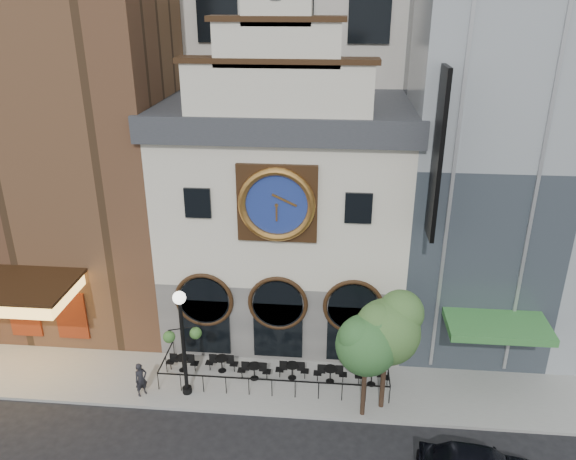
{
  "coord_description": "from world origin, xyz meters",
  "views": [
    {
      "loc": [
        2.61,
        -19.31,
        17.19
      ],
      "look_at": [
        0.3,
        6.0,
        6.4
      ],
      "focal_mm": 35.0,
      "sensor_mm": 36.0,
      "label": 1
    }
  ],
  "objects_px": {
    "bistro_2": "(254,371)",
    "pedestrian": "(141,380)",
    "tree_left": "(368,340)",
    "bistro_4": "(330,374)",
    "bistro_0": "(183,362)",
    "bistro_3": "(292,370)",
    "bistro_5": "(372,376)",
    "lamppost": "(182,332)",
    "tree_right": "(388,327)",
    "bistro_1": "(222,363)"
  },
  "relations": [
    {
      "from": "tree_left",
      "to": "bistro_0",
      "type": "bearing_deg",
      "value": 165.39
    },
    {
      "from": "bistro_5",
      "to": "bistro_2",
      "type": "bearing_deg",
      "value": -179.32
    },
    {
      "from": "bistro_0",
      "to": "bistro_4",
      "type": "relative_size",
      "value": 1.0
    },
    {
      "from": "bistro_1",
      "to": "pedestrian",
      "type": "bearing_deg",
      "value": -148.41
    },
    {
      "from": "bistro_4",
      "to": "lamppost",
      "type": "bearing_deg",
      "value": -168.02
    },
    {
      "from": "lamppost",
      "to": "tree_right",
      "type": "xyz_separation_m",
      "value": [
        8.91,
        -0.07,
        0.86
      ]
    },
    {
      "from": "bistro_0",
      "to": "bistro_2",
      "type": "xyz_separation_m",
      "value": [
        3.57,
        -0.32,
        0.0
      ]
    },
    {
      "from": "bistro_2",
      "to": "bistro_0",
      "type": "bearing_deg",
      "value": 174.81
    },
    {
      "from": "bistro_5",
      "to": "lamppost",
      "type": "distance_m",
      "value": 9.05
    },
    {
      "from": "bistro_2",
      "to": "tree_right",
      "type": "distance_m",
      "value": 7.14
    },
    {
      "from": "bistro_5",
      "to": "tree_right",
      "type": "xyz_separation_m",
      "value": [
        0.42,
        -1.42,
        3.68
      ]
    },
    {
      "from": "bistro_2",
      "to": "pedestrian",
      "type": "xyz_separation_m",
      "value": [
        -4.95,
        -1.58,
        0.36
      ]
    },
    {
      "from": "tree_right",
      "to": "bistro_4",
      "type": "bearing_deg",
      "value": 148.22
    },
    {
      "from": "tree_left",
      "to": "tree_right",
      "type": "relative_size",
      "value": 0.92
    },
    {
      "from": "bistro_0",
      "to": "tree_right",
      "type": "relative_size",
      "value": 0.28
    },
    {
      "from": "bistro_1",
      "to": "lamppost",
      "type": "distance_m",
      "value": 3.55
    },
    {
      "from": "bistro_1",
      "to": "bistro_2",
      "type": "height_order",
      "value": "same"
    },
    {
      "from": "tree_right",
      "to": "tree_left",
      "type": "bearing_deg",
      "value": -145.78
    },
    {
      "from": "bistro_0",
      "to": "bistro_5",
      "type": "height_order",
      "value": "same"
    },
    {
      "from": "pedestrian",
      "to": "bistro_4",
      "type": "bearing_deg",
      "value": -36.81
    },
    {
      "from": "bistro_5",
      "to": "lamppost",
      "type": "xyz_separation_m",
      "value": [
        -8.49,
        -1.35,
        2.82
      ]
    },
    {
      "from": "lamppost",
      "to": "bistro_1",
      "type": "bearing_deg",
      "value": 33.29
    },
    {
      "from": "tree_right",
      "to": "bistro_3",
      "type": "bearing_deg",
      "value": 159.47
    },
    {
      "from": "bistro_1",
      "to": "bistro_2",
      "type": "relative_size",
      "value": 1.0
    },
    {
      "from": "bistro_3",
      "to": "pedestrian",
      "type": "relative_size",
      "value": 0.96
    },
    {
      "from": "bistro_1",
      "to": "tree_right",
      "type": "distance_m",
      "value": 8.65
    },
    {
      "from": "bistro_0",
      "to": "bistro_2",
      "type": "bearing_deg",
      "value": -5.19
    },
    {
      "from": "bistro_3",
      "to": "bistro_5",
      "type": "height_order",
      "value": "same"
    },
    {
      "from": "bistro_4",
      "to": "bistro_5",
      "type": "bearing_deg",
      "value": -1.21
    },
    {
      "from": "bistro_0",
      "to": "bistro_3",
      "type": "relative_size",
      "value": 1.0
    },
    {
      "from": "bistro_1",
      "to": "lamppost",
      "type": "bearing_deg",
      "value": -126.64
    },
    {
      "from": "bistro_1",
      "to": "tree_right",
      "type": "relative_size",
      "value": 0.28
    },
    {
      "from": "bistro_5",
      "to": "lamppost",
      "type": "relative_size",
      "value": 0.3
    },
    {
      "from": "lamppost",
      "to": "tree_left",
      "type": "relative_size",
      "value": 1.02
    },
    {
      "from": "bistro_1",
      "to": "bistro_5",
      "type": "height_order",
      "value": "same"
    },
    {
      "from": "bistro_1",
      "to": "bistro_4",
      "type": "xyz_separation_m",
      "value": [
        5.26,
        -0.34,
        0.0
      ]
    },
    {
      "from": "bistro_3",
      "to": "bistro_1",
      "type": "bearing_deg",
      "value": 176.08
    },
    {
      "from": "bistro_0",
      "to": "lamppost",
      "type": "distance_m",
      "value": 3.31
    },
    {
      "from": "bistro_2",
      "to": "tree_right",
      "type": "xyz_separation_m",
      "value": [
        5.97,
        -1.36,
        3.68
      ]
    },
    {
      "from": "bistro_3",
      "to": "pedestrian",
      "type": "xyz_separation_m",
      "value": [
        -6.75,
        -1.79,
        0.36
      ]
    },
    {
      "from": "bistro_3",
      "to": "lamppost",
      "type": "xyz_separation_m",
      "value": [
        -4.73,
        -1.49,
        2.82
      ]
    },
    {
      "from": "lamppost",
      "to": "tree_right",
      "type": "bearing_deg",
      "value": -20.55
    },
    {
      "from": "bistro_3",
      "to": "lamppost",
      "type": "height_order",
      "value": "lamppost"
    },
    {
      "from": "bistro_0",
      "to": "bistro_3",
      "type": "xyz_separation_m",
      "value": [
        5.36,
        -0.12,
        0.0
      ]
    },
    {
      "from": "bistro_0",
      "to": "lamppost",
      "type": "xyz_separation_m",
      "value": [
        0.63,
        -1.61,
        2.82
      ]
    },
    {
      "from": "bistro_2",
      "to": "bistro_5",
      "type": "bearing_deg",
      "value": 0.68
    },
    {
      "from": "pedestrian",
      "to": "tree_left",
      "type": "xyz_separation_m",
      "value": [
        10.07,
        -0.35,
        2.98
      ]
    },
    {
      "from": "tree_left",
      "to": "bistro_4",
      "type": "bearing_deg",
      "value": 126.3
    },
    {
      "from": "bistro_1",
      "to": "pedestrian",
      "type": "relative_size",
      "value": 0.96
    },
    {
      "from": "bistro_4",
      "to": "lamppost",
      "type": "relative_size",
      "value": 0.3
    }
  ]
}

